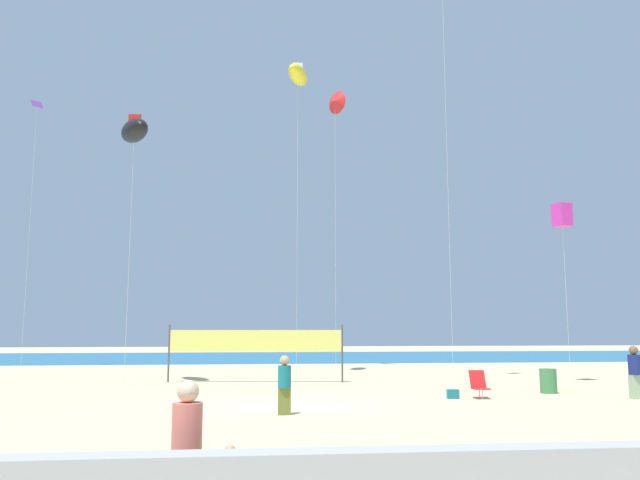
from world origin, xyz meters
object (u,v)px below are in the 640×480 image
(mother_figure, at_px, (187,443))
(kite_yellow_inflatable, at_px, (298,75))
(toddler_figure, at_px, (230,477))
(kite_black_inflatable, at_px, (134,131))
(volleyball_net, at_px, (256,343))
(folding_beach_chair, at_px, (479,384))
(kite_violet_diamond, at_px, (37,107))
(trash_barrel, at_px, (548,381))
(beach_handbag, at_px, (453,394))
(beachgoer_navy_shirt, at_px, (635,371))
(beachgoer_teal_shirt, at_px, (284,383))
(kite_red_delta, at_px, (335,102))
(kite_magenta_box, at_px, (562,215))

(mother_figure, xyz_separation_m, kite_yellow_inflatable, (3.08, 23.43, 14.47))
(toddler_figure, relative_size, kite_black_inflatable, 0.07)
(volleyball_net, xyz_separation_m, kite_yellow_inflatable, (2.05, 4.21, 13.71))
(folding_beach_chair, bearing_deg, kite_yellow_inflatable, 125.79)
(folding_beach_chair, height_order, kite_violet_diamond, kite_violet_diamond)
(kite_black_inflatable, height_order, kite_yellow_inflatable, kite_yellow_inflatable)
(trash_barrel, relative_size, volleyball_net, 0.11)
(mother_figure, relative_size, kite_black_inflatable, 0.14)
(mother_figure, xyz_separation_m, beach_handbag, (7.32, 12.23, -0.72))
(beach_handbag, bearing_deg, volleyball_net, 132.04)
(beachgoer_navy_shirt, bearing_deg, mother_figure, 26.20)
(beachgoer_teal_shirt, height_order, kite_red_delta, kite_red_delta)
(beachgoer_teal_shirt, xyz_separation_m, beach_handbag, (5.63, 3.23, -0.67))
(kite_magenta_box, distance_m, kite_red_delta, 15.89)
(trash_barrel, xyz_separation_m, volleyball_net, (-10.18, 5.67, 1.21))
(trash_barrel, height_order, kite_red_delta, kite_red_delta)
(kite_yellow_inflatable, xyz_separation_m, kite_red_delta, (2.53, 4.32, 0.20))
(beachgoer_navy_shirt, xyz_separation_m, kite_magenta_box, (0.80, 5.77, 6.13))
(volleyball_net, height_order, kite_black_inflatable, kite_black_inflatable)
(beach_handbag, distance_m, kite_black_inflatable, 16.78)
(folding_beach_chair, distance_m, kite_magenta_box, 10.03)
(folding_beach_chair, relative_size, kite_black_inflatable, 0.08)
(mother_figure, height_order, folding_beach_chair, mother_figure)
(volleyball_net, height_order, kite_yellow_inflatable, kite_yellow_inflatable)
(beachgoer_navy_shirt, height_order, beach_handbag, beachgoer_navy_shirt)
(folding_beach_chair, distance_m, trash_barrel, 3.25)
(trash_barrel, xyz_separation_m, kite_red_delta, (-5.60, 14.20, 15.12))
(toddler_figure, distance_m, trash_barrel, 17.21)
(mother_figure, distance_m, kite_magenta_box, 23.02)
(kite_yellow_inflatable, bearing_deg, kite_black_inflatable, -146.37)
(volleyball_net, bearing_deg, beach_handbag, -47.96)
(kite_yellow_inflatable, height_order, kite_red_delta, kite_red_delta)
(volleyball_net, bearing_deg, kite_red_delta, 61.77)
(beach_handbag, height_order, kite_black_inflatable, kite_black_inflatable)
(kite_magenta_box, xyz_separation_m, kite_yellow_inflatable, (-10.87, 6.19, 8.31))
(mother_figure, height_order, volleyball_net, volleyball_net)
(toddler_figure, xyz_separation_m, kite_red_delta, (5.08, 27.70, 15.10))
(volleyball_net, relative_size, beach_handbag, 19.81)
(trash_barrel, bearing_deg, kite_magenta_box, 53.38)
(toddler_figure, relative_size, volleyball_net, 0.11)
(mother_figure, xyz_separation_m, volleyball_net, (1.02, 19.22, 0.76))
(kite_magenta_box, relative_size, kite_yellow_inflatable, 0.47)
(kite_black_inflatable, bearing_deg, toddler_figure, -75.62)
(folding_beach_chair, xyz_separation_m, kite_yellow_inflatable, (-5.14, 11.16, 14.88))
(beachgoer_teal_shirt, relative_size, kite_red_delta, 0.09)
(beachgoer_navy_shirt, distance_m, beachgoer_teal_shirt, 11.72)
(beachgoer_navy_shirt, relative_size, kite_yellow_inflatable, 0.11)
(toddler_figure, bearing_deg, volleyball_net, 70.77)
(volleyball_net, distance_m, kite_violet_diamond, 21.44)
(toddler_figure, distance_m, beachgoer_navy_shirt, 17.03)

